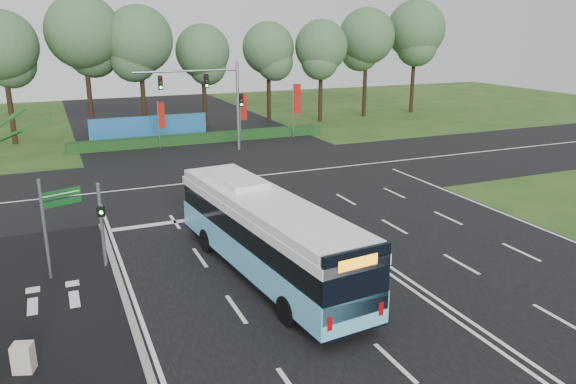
{
  "coord_description": "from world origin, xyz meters",
  "views": [
    {
      "loc": [
        -11.92,
        -22.07,
        9.6
      ],
      "look_at": [
        -1.6,
        2.0,
        1.87
      ],
      "focal_mm": 35.0,
      "sensor_mm": 36.0,
      "label": 1
    }
  ],
  "objects": [
    {
      "name": "bike_path",
      "position": [
        -12.5,
        -3.0,
        0.03
      ],
      "size": [
        5.0,
        18.0,
        0.06
      ],
      "primitive_type": "cube",
      "color": "black",
      "rests_on": "ground"
    },
    {
      "name": "banner_flag_left",
      "position": [
        -3.61,
        23.35,
        2.56
      ],
      "size": [
        0.56,
        0.2,
        3.89
      ],
      "rotation": [
        0.0,
        0.0,
        -0.29
      ],
      "color": "gray",
      "rests_on": "ground"
    },
    {
      "name": "blue_hoarding",
      "position": [
        -4.0,
        27.0,
        1.1
      ],
      "size": [
        10.0,
        0.3,
        2.2
      ],
      "primitive_type": "cube",
      "color": "#1A5991",
      "rests_on": "ground"
    },
    {
      "name": "utility_cabinet",
      "position": [
        -13.36,
        -6.15,
        0.46
      ],
      "size": [
        0.67,
        0.62,
        0.92
      ],
      "primitive_type": "cube",
      "rotation": [
        0.0,
        0.0,
        -0.33
      ],
      "color": "beige",
      "rests_on": "ground"
    },
    {
      "name": "pedestrian_signal",
      "position": [
        -10.42,
        0.62,
        1.98
      ],
      "size": [
        0.34,
        0.42,
        3.62
      ],
      "rotation": [
        0.0,
        0.0,
        -0.38
      ],
      "color": "gray",
      "rests_on": "ground"
    },
    {
      "name": "hedge",
      "position": [
        0.0,
        24.5,
        0.4
      ],
      "size": [
        22.0,
        1.2,
        0.8
      ],
      "primitive_type": "cube",
      "color": "#163914",
      "rests_on": "ground"
    },
    {
      "name": "street_sign",
      "position": [
        -12.22,
        0.39,
        2.58
      ],
      "size": [
        1.52,
        0.61,
        4.11
      ],
      "rotation": [
        0.0,
        0.0,
        0.35
      ],
      "color": "gray",
      "rests_on": "ground"
    },
    {
      "name": "traffic_light_gantry",
      "position": [
        0.21,
        20.5,
        4.66
      ],
      "size": [
        8.41,
        0.28,
        7.0
      ],
      "color": "gray",
      "rests_on": "ground"
    },
    {
      "name": "road_main",
      "position": [
        0.0,
        0.0,
        0.02
      ],
      "size": [
        20.0,
        120.0,
        0.04
      ],
      "primitive_type": "cube",
      "color": "black",
      "rests_on": "ground"
    },
    {
      "name": "road_cross",
      "position": [
        0.0,
        12.0,
        0.03
      ],
      "size": [
        120.0,
        14.0,
        0.05
      ],
      "primitive_type": "cube",
      "color": "black",
      "rests_on": "ground"
    },
    {
      "name": "ground",
      "position": [
        0.0,
        0.0,
        0.0
      ],
      "size": [
        120.0,
        120.0,
        0.0
      ],
      "primitive_type": "plane",
      "color": "#254617",
      "rests_on": "ground"
    },
    {
      "name": "city_bus",
      "position": [
        -4.57,
        -2.71,
        1.76
      ],
      "size": [
        3.79,
        12.37,
        3.5
      ],
      "rotation": [
        0.0,
        0.0,
        0.1
      ],
      "color": "#62BAE3",
      "rests_on": "ground"
    },
    {
      "name": "eucalyptus_row",
      "position": [
        2.46,
        31.16,
        8.51
      ],
      "size": [
        55.22,
        9.51,
        12.55
      ],
      "color": "black",
      "rests_on": "ground"
    },
    {
      "name": "banner_flag_right",
      "position": [
        8.42,
        23.58,
        3.17
      ],
      "size": [
        0.71,
        0.2,
        4.88
      ],
      "rotation": [
        0.0,
        0.0,
        -0.22
      ],
      "color": "gray",
      "rests_on": "ground"
    },
    {
      "name": "banner_flag_mid",
      "position": [
        3.49,
        23.75,
        2.75
      ],
      "size": [
        0.62,
        0.07,
        4.19
      ],
      "rotation": [
        0.0,
        0.0,
        0.03
      ],
      "color": "gray",
      "rests_on": "ground"
    },
    {
      "name": "kerb_strip",
      "position": [
        -10.1,
        -3.0,
        0.06
      ],
      "size": [
        0.25,
        18.0,
        0.12
      ],
      "primitive_type": "cube",
      "color": "gray",
      "rests_on": "ground"
    }
  ]
}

